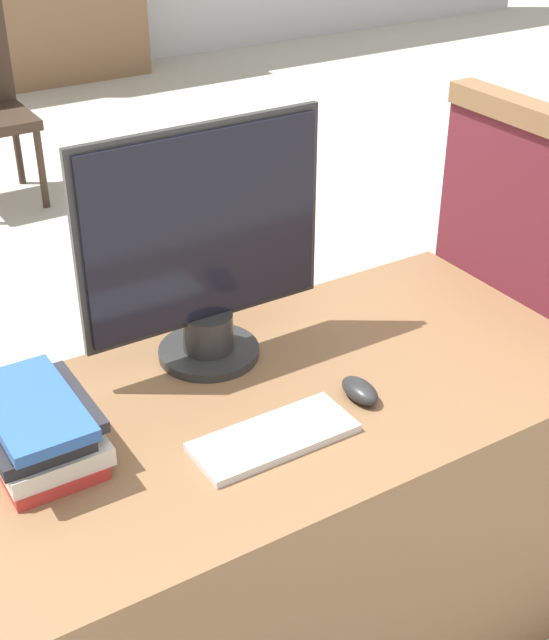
{
  "coord_description": "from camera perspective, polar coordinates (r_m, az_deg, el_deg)",
  "views": [
    {
      "loc": [
        -0.78,
        -0.91,
        1.78
      ],
      "look_at": [
        -0.02,
        0.31,
        0.94
      ],
      "focal_mm": 50.0,
      "sensor_mm": 36.0,
      "label": 1
    }
  ],
  "objects": [
    {
      "name": "desk",
      "position": [
        2.05,
        -0.03,
        -13.28
      ],
      "size": [
        1.41,
        0.7,
        0.74
      ],
      "color": "brown",
      "rests_on": "ground_plane"
    },
    {
      "name": "carrel_divider",
      "position": [
        2.28,
        15.94,
        -1.84
      ],
      "size": [
        0.07,
        0.67,
        1.2
      ],
      "color": "#5B1E28",
      "rests_on": "ground_plane"
    },
    {
      "name": "monitor",
      "position": [
        1.82,
        -4.53,
        4.45
      ],
      "size": [
        0.54,
        0.22,
        0.52
      ],
      "color": "#282828",
      "rests_on": "desk"
    },
    {
      "name": "keyboard",
      "position": [
        1.69,
        -0.04,
        -7.52
      ],
      "size": [
        0.31,
        0.13,
        0.02
      ],
      "color": "silver",
      "rests_on": "desk"
    },
    {
      "name": "mouse",
      "position": [
        1.8,
        5.49,
        -4.52
      ],
      "size": [
        0.05,
        0.1,
        0.04
      ],
      "color": "#262626",
      "rests_on": "desk"
    },
    {
      "name": "book_stack",
      "position": [
        1.68,
        -14.94,
        -6.7
      ],
      "size": [
        0.19,
        0.29,
        0.13
      ],
      "color": "#B72D28",
      "rests_on": "desk"
    }
  ]
}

